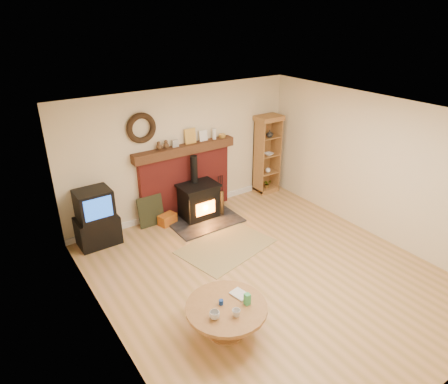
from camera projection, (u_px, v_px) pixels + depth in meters
ground at (267, 274)px, 6.50m from camera, size 5.50×5.50×0.00m
room_shell at (268, 176)px, 5.84m from camera, size 5.02×5.52×2.61m
chimney_breast at (185, 176)px, 8.16m from camera, size 2.20×0.22×1.78m
wood_stove at (199, 202)px, 8.10m from camera, size 1.40×1.00×1.29m
area_rug at (226, 246)px, 7.24m from camera, size 1.81×1.43×0.01m
tv_unit at (96, 219)px, 7.14m from camera, size 0.73×0.53×1.07m
curio_cabinet at (267, 154)px, 9.07m from camera, size 0.58×0.42×1.80m
firelog_box at (167, 219)px, 7.95m from camera, size 0.39×0.30×0.21m
leaning_painting at (151, 211)px, 7.84m from camera, size 0.52×0.14×0.62m
fire_tools at (220, 200)px, 8.70m from camera, size 0.16×0.16×0.70m
coffee_table at (227, 311)px, 5.18m from camera, size 1.07×1.07×0.61m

